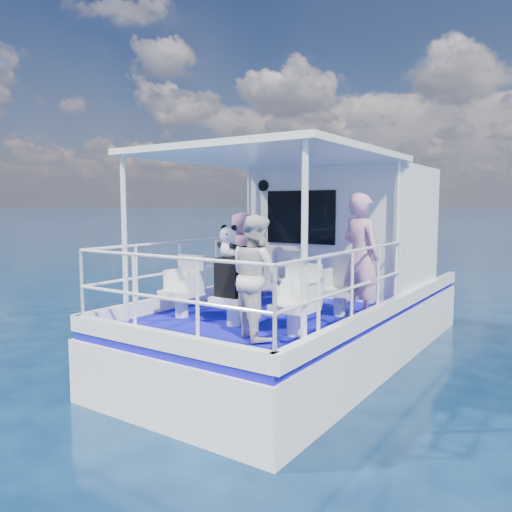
{
  "coord_description": "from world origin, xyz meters",
  "views": [
    {
      "loc": [
        3.78,
        -6.19,
        2.44
      ],
      "look_at": [
        -0.12,
        -0.4,
        1.74
      ],
      "focal_mm": 35.0,
      "sensor_mm": 36.0,
      "label": 1
    }
  ],
  "objects": [
    {
      "name": "ground",
      "position": [
        0.0,
        0.0,
        0.0
      ],
      "size": [
        2000.0,
        2000.0,
        0.0
      ],
      "primitive_type": "plane",
      "color": "#071A37",
      "rests_on": "ground"
    },
    {
      "name": "compact_camera",
      "position": [
        -0.94,
        0.15,
        1.73
      ],
      "size": [
        0.09,
        0.06,
        0.06
      ],
      "primitive_type": "cube",
      "color": "black",
      "rests_on": "backpack_port"
    },
    {
      "name": "deck",
      "position": [
        0.0,
        1.0,
        0.85
      ],
      "size": [
        2.9,
        6.9,
        0.1
      ],
      "primitive_type": "cube",
      "color": "#0F0B9A",
      "rests_on": "hull"
    },
    {
      "name": "cabin",
      "position": [
        0.0,
        2.3,
        2.0
      ],
      "size": [
        2.85,
        2.0,
        2.2
      ],
      "primitive_type": "cube",
      "color": "white",
      "rests_on": "deck"
    },
    {
      "name": "canopy_posts",
      "position": [
        0.0,
        -0.25,
        2.0
      ],
      "size": [
        2.77,
        2.97,
        2.2
      ],
      "color": "white",
      "rests_on": "deck"
    },
    {
      "name": "passenger_stbd_aft",
      "position": [
        0.58,
        -1.43,
        1.62
      ],
      "size": [
        0.88,
        0.83,
        1.44
      ],
      "primitive_type": "imported",
      "rotation": [
        0.0,
        0.0,
        2.59
      ],
      "color": "silver",
      "rests_on": "deck"
    },
    {
      "name": "seat_port_fwd",
      "position": [
        -0.9,
        0.2,
        1.09
      ],
      "size": [
        0.48,
        0.46,
        0.38
      ],
      "primitive_type": "cube",
      "color": "silver",
      "rests_on": "deck"
    },
    {
      "name": "railings",
      "position": [
        0.0,
        -0.58,
        1.4
      ],
      "size": [
        2.84,
        3.59,
        1.0
      ],
      "primitive_type": null,
      "color": "white",
      "rests_on": "deck"
    },
    {
      "name": "passenger_stbd_fwd",
      "position": [
        1.21,
        0.16,
        1.76
      ],
      "size": [
        0.74,
        0.63,
        1.71
      ],
      "primitive_type": "imported",
      "rotation": [
        0.0,
        0.0,
        2.73
      ],
      "color": "pink",
      "rests_on": "deck"
    },
    {
      "name": "seat_center_fwd",
      "position": [
        0.0,
        0.2,
        1.09
      ],
      "size": [
        0.48,
        0.46,
        0.38
      ],
      "primitive_type": "cube",
      "color": "silver",
      "rests_on": "deck"
    },
    {
      "name": "seat_stbd_aft",
      "position": [
        0.9,
        -1.1,
        1.09
      ],
      "size": [
        0.48,
        0.46,
        0.38
      ],
      "primitive_type": "cube",
      "color": "silver",
      "rests_on": "deck"
    },
    {
      "name": "seat_center_aft",
      "position": [
        0.0,
        -1.1,
        1.09
      ],
      "size": [
        0.48,
        0.46,
        0.38
      ],
      "primitive_type": "cube",
      "color": "silver",
      "rests_on": "deck"
    },
    {
      "name": "seat_stbd_fwd",
      "position": [
        0.9,
        0.2,
        1.09
      ],
      "size": [
        0.48,
        0.46,
        0.38
      ],
      "primitive_type": "cube",
      "color": "silver",
      "rests_on": "deck"
    },
    {
      "name": "passenger_port_fwd",
      "position": [
        -1.24,
        0.81,
        1.61
      ],
      "size": [
        0.6,
        0.48,
        1.43
      ],
      "primitive_type": "imported",
      "rotation": [
        0.0,
        0.0,
        2.95
      ],
      "color": "#C8819D",
      "rests_on": "deck"
    },
    {
      "name": "panda",
      "position": [
        -0.04,
        -1.13,
        1.99
      ],
      "size": [
        0.27,
        0.22,
        0.41
      ],
      "primitive_type": null,
      "color": "white",
      "rests_on": "backpack_center"
    },
    {
      "name": "canopy",
      "position": [
        0.0,
        -0.2,
        3.14
      ],
      "size": [
        3.0,
        3.2,
        0.08
      ],
      "primitive_type": "cube",
      "color": "white",
      "rests_on": "cabin"
    },
    {
      "name": "backpack_port",
      "position": [
        -0.93,
        0.17,
        1.49
      ],
      "size": [
        0.32,
        0.18,
        0.42
      ],
      "primitive_type": "cube",
      "color": "black",
      "rests_on": "seat_port_fwd"
    },
    {
      "name": "seat_port_aft",
      "position": [
        -0.9,
        -1.1,
        1.09
      ],
      "size": [
        0.48,
        0.46,
        0.38
      ],
      "primitive_type": "cube",
      "color": "silver",
      "rests_on": "deck"
    },
    {
      "name": "hull",
      "position": [
        0.0,
        1.0,
        0.0
      ],
      "size": [
        3.0,
        7.0,
        1.6
      ],
      "primitive_type": "cube",
      "color": "white",
      "rests_on": "ground"
    },
    {
      "name": "backpack_center",
      "position": [
        -0.03,
        -1.16,
        1.53
      ],
      "size": [
        0.34,
        0.19,
        0.5
      ],
      "primitive_type": "cube",
      "color": "black",
      "rests_on": "seat_center_aft"
    }
  ]
}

